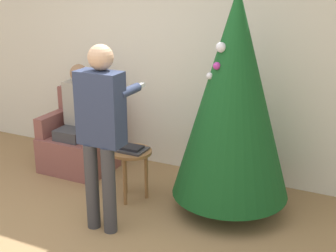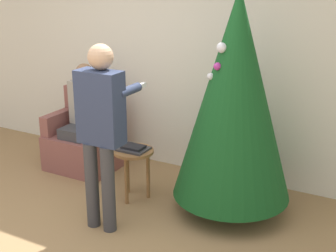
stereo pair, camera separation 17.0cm
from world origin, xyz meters
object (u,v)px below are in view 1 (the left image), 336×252
at_px(armchair, 80,142).
at_px(person_seated, 77,114).
at_px(person_standing, 101,124).
at_px(christmas_tree, 234,96).
at_px(side_stool, 132,159).

relative_size(armchair, person_seated, 0.75).
relative_size(armchair, person_standing, 0.55).
distance_m(christmas_tree, person_seated, 1.96).
xyz_separation_m(christmas_tree, person_standing, (-0.91, -0.80, -0.16)).
bearing_deg(person_standing, christmas_tree, 41.44).
relative_size(christmas_tree, person_seated, 1.72).
height_order(armchair, side_stool, armchair).
height_order(christmas_tree, armchair, christmas_tree).
distance_m(person_seated, person_standing, 1.41).
height_order(person_seated, side_stool, person_seated).
distance_m(christmas_tree, person_standing, 1.22).
bearing_deg(person_seated, person_standing, -44.26).
bearing_deg(christmas_tree, person_seated, 175.23).
height_order(armchair, person_standing, person_standing).
height_order(christmas_tree, person_standing, christmas_tree).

